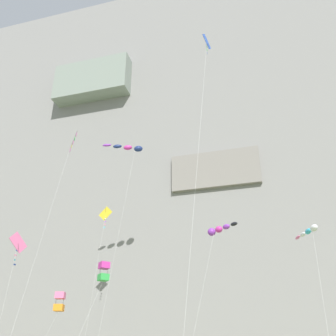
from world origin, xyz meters
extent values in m
cube|color=gray|center=(0.00, 63.95, 40.46)|extent=(180.00, 30.60, 80.93)
cube|color=gray|center=(-24.62, 47.72, 55.72)|extent=(16.38, 4.86, 8.69)
cube|color=gray|center=(0.00, 49.05, 31.89)|extent=(15.16, 2.31, 6.71)
cube|color=pink|center=(-15.08, 28.48, 8.79)|extent=(1.24, 1.24, 0.70)
cube|color=orange|center=(-15.08, 28.48, 7.51)|extent=(1.24, 1.24, 0.70)
cylinder|color=black|center=(-14.64, 28.48, 8.15)|extent=(0.03, 0.03, 1.88)
cylinder|color=black|center=(-15.53, 28.48, 8.15)|extent=(0.03, 0.03, 1.88)
cube|color=yellow|center=(-15.19, 38.58, 21.96)|extent=(2.15, 0.33, 2.13)
cylinder|color=black|center=(-15.19, 38.58, 21.96)|extent=(0.09, 0.38, 1.74)
cube|color=white|center=(-15.18, 38.58, 21.16)|extent=(0.25, 0.04, 0.13)
cube|color=purple|center=(-15.13, 38.58, 20.72)|extent=(0.24, 0.12, 0.13)
cube|color=pink|center=(-15.14, 38.58, 20.28)|extent=(0.25, 0.04, 0.13)
cube|color=#38B2D1|center=(-15.22, 38.58, 19.84)|extent=(0.25, 0.10, 0.13)
cylinder|color=silver|center=(-15.35, 36.92, 10.91)|extent=(0.32, 3.33, 21.58)
ellipsoid|color=purple|center=(2.80, 23.87, 13.08)|extent=(1.06, 1.05, 0.76)
ellipsoid|color=#CC3399|center=(3.56, 23.37, 13.11)|extent=(0.98, 0.93, 0.63)
ellipsoid|color=purple|center=(4.32, 22.86, 13.13)|extent=(0.90, 0.82, 0.49)
ellipsoid|color=black|center=(5.09, 22.35, 13.16)|extent=(0.82, 0.70, 0.35)
cylinder|color=silver|center=(1.65, 22.71, 6.51)|extent=(2.77, 2.04, 12.79)
ellipsoid|color=navy|center=(-9.59, 36.33, 30.86)|extent=(1.59, 1.28, 1.01)
ellipsoid|color=#CC3399|center=(-11.07, 35.83, 31.02)|extent=(1.52, 1.12, 0.85)
ellipsoid|color=navy|center=(-12.56, 35.33, 31.18)|extent=(1.45, 0.96, 0.69)
ellipsoid|color=purple|center=(-14.04, 34.83, 31.34)|extent=(1.38, 0.80, 0.53)
cylinder|color=silver|center=(-11.14, 33.86, 15.40)|extent=(2.23, 4.64, 30.56)
cube|color=blue|center=(4.68, 15.04, 28.13)|extent=(0.48, 1.69, 1.72)
cylinder|color=black|center=(4.68, 15.04, 28.13)|extent=(0.30, 0.05, 1.41)
cube|color=green|center=(4.66, 15.04, 27.48)|extent=(0.08, 0.20, 0.10)
cube|color=green|center=(4.65, 15.04, 27.13)|extent=(0.08, 0.20, 0.10)
cube|color=blue|center=(4.65, 15.04, 26.77)|extent=(0.03, 0.21, 0.10)
cylinder|color=silver|center=(3.72, 12.92, 14.02)|extent=(1.94, 4.26, 27.80)
cube|color=pink|center=(-17.62, 23.09, 13.47)|extent=(0.76, 2.25, 2.32)
cylinder|color=black|center=(-17.62, 23.09, 13.47)|extent=(0.48, 0.08, 1.89)
cube|color=blue|center=(-17.59, 23.09, 12.60)|extent=(0.06, 0.28, 0.14)
cube|color=pink|center=(-17.68, 23.09, 12.12)|extent=(0.05, 0.28, 0.14)
cube|color=#38B2D1|center=(-17.68, 23.09, 11.63)|extent=(0.08, 0.28, 0.14)
cube|color=navy|center=(-17.59, 23.09, 11.15)|extent=(0.13, 0.27, 0.14)
cylinder|color=silver|center=(-17.60, 22.51, 6.65)|extent=(0.06, 1.18, 13.06)
ellipsoid|color=white|center=(11.93, 24.66, 12.90)|extent=(0.93, 1.13, 0.64)
ellipsoid|color=#38B2D1|center=(11.49, 25.72, 12.96)|extent=(0.82, 1.08, 0.53)
ellipsoid|color=white|center=(11.04, 26.78, 13.01)|extent=(0.72, 1.04, 0.42)
ellipsoid|color=pink|center=(10.60, 27.84, 13.06)|extent=(0.62, 0.99, 0.31)
cylinder|color=silver|center=(11.48, 22.77, 6.45)|extent=(0.65, 4.42, 12.66)
cylinder|color=black|center=(-12.75, 23.30, 25.21)|extent=(2.98, 3.71, 0.02)
cube|color=#CC3399|center=(-13.93, 24.77, 24.98)|extent=(0.27, 0.32, 0.43)
cube|color=yellow|center=(-13.34, 24.04, 24.98)|extent=(0.29, 0.34, 0.43)
cube|color=#CC3399|center=(-12.75, 23.30, 24.98)|extent=(0.29, 0.34, 0.43)
cube|color=green|center=(-12.16, 22.56, 24.98)|extent=(0.28, 0.33, 0.43)
cube|color=#CC3399|center=(-11.56, 21.82, 24.98)|extent=(0.28, 0.34, 0.43)
cylinder|color=silver|center=(-13.85, 21.45, 12.67)|extent=(0.77, 7.40, 25.10)
cube|color=#CC3399|center=(-5.58, 18.80, 9.35)|extent=(1.08, 1.08, 0.54)
cube|color=green|center=(-5.58, 18.80, 8.36)|extent=(1.08, 1.08, 0.54)
cylinder|color=black|center=(-5.23, 18.80, 8.86)|extent=(0.03, 0.03, 1.44)
cylinder|color=black|center=(-5.92, 18.80, 8.86)|extent=(0.03, 0.03, 1.44)
cylinder|color=silver|center=(-6.75, 17.94, 4.11)|extent=(2.36, 1.74, 7.98)
camera|label=1|loc=(8.44, -11.30, 1.82)|focal=41.80mm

